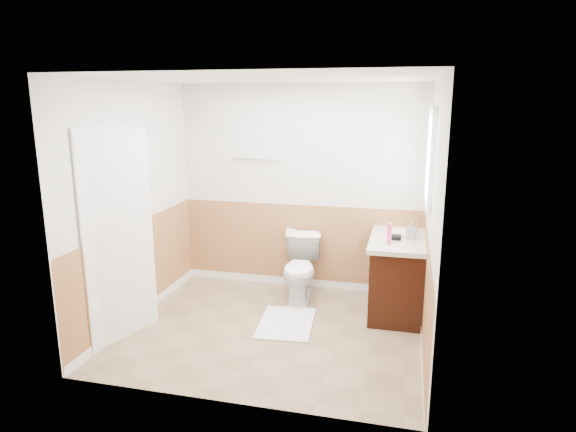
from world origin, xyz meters
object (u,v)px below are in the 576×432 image
(vanity_cabinet, at_px, (397,276))
(lotion_bottle, at_px, (389,234))
(toilet, at_px, (301,269))
(bath_mat, at_px, (286,323))
(soap_dispenser, at_px, (411,230))

(vanity_cabinet, height_order, lotion_bottle, lotion_bottle)
(toilet, distance_m, lotion_bottle, 1.22)
(vanity_cabinet, bearing_deg, lotion_bottle, -107.99)
(toilet, relative_size, bath_mat, 0.93)
(toilet, height_order, bath_mat, toilet)
(toilet, bearing_deg, vanity_cabinet, -7.93)
(vanity_cabinet, xyz_separation_m, soap_dispenser, (0.12, -0.05, 0.55))
(lotion_bottle, bearing_deg, vanity_cabinet, 72.01)
(lotion_bottle, bearing_deg, soap_dispenser, 49.40)
(vanity_cabinet, bearing_deg, soap_dispenser, -23.12)
(toilet, bearing_deg, lotion_bottle, -24.86)
(vanity_cabinet, distance_m, lotion_bottle, 0.65)
(bath_mat, bearing_deg, soap_dispenser, 25.87)
(toilet, height_order, vanity_cabinet, vanity_cabinet)
(bath_mat, distance_m, lotion_bottle, 1.43)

